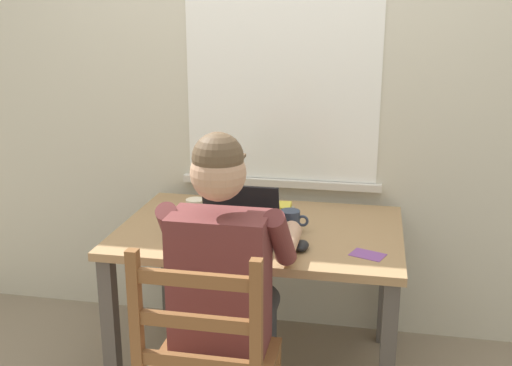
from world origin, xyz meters
name	(u,v)px	position (x,y,z in m)	size (l,w,h in m)	color
back_wall	(279,81)	(0.00, 0.50, 1.30)	(6.00, 0.08, 2.60)	beige
desk	(260,247)	(0.00, 0.00, 0.62)	(1.24, 0.84, 0.71)	#9E7A51
seated_person	(227,277)	(-0.03, -0.49, 0.70)	(0.50, 0.60, 1.26)	brown
laptop	(236,231)	(-0.06, -0.19, 0.77)	(0.33, 0.29, 0.23)	black
computer_mouse	(301,246)	(0.21, -0.22, 0.73)	(0.06, 0.10, 0.03)	black
coffee_mug_white	(196,208)	(-0.32, 0.08, 0.75)	(0.12, 0.09, 0.09)	beige
coffee_mug_dark	(181,222)	(-0.33, -0.12, 0.76)	(0.12, 0.08, 0.09)	black
coffee_mug_spare	(291,221)	(0.14, -0.02, 0.76)	(0.12, 0.09, 0.10)	#2D384C
book_stack_main	(275,208)	(0.03, 0.21, 0.73)	(0.17, 0.12, 0.04)	gray
paper_pile_near_laptop	(224,238)	(-0.13, -0.16, 0.72)	(0.25, 0.18, 0.01)	white
landscape_photo_print	(368,255)	(0.47, -0.22, 0.71)	(0.13, 0.09, 0.00)	#7A4293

